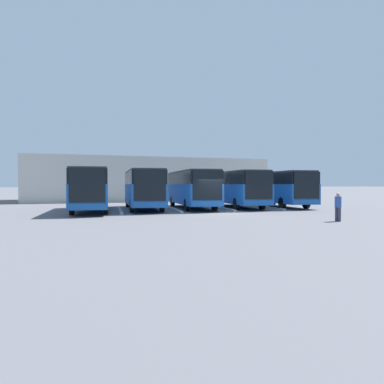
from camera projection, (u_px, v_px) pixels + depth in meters
name	position (u px, v px, depth m)	size (l,w,h in m)	color
ground_plane	(218.00, 213.00, 27.44)	(600.00, 600.00, 0.00)	#5B5B60
bus_0	(277.00, 187.00, 35.77)	(3.76, 11.10, 3.29)	#19519E
curb_divider_0	(266.00, 207.00, 33.58)	(0.24, 7.32, 0.15)	#9E9E99
bus_1	(236.00, 187.00, 34.46)	(3.76, 11.10, 3.29)	#19519E
curb_divider_1	(221.00, 208.00, 32.27)	(0.24, 7.32, 0.15)	#9E9E99
bus_2	(192.00, 188.00, 32.99)	(3.76, 11.10, 3.29)	#19519E
curb_divider_2	(173.00, 209.00, 30.80)	(0.24, 7.32, 0.15)	#9E9E99
bus_3	(143.00, 188.00, 31.63)	(3.76, 11.10, 3.29)	#19519E
curb_divider_3	(120.00, 210.00, 29.44)	(0.24, 7.32, 0.15)	#9E9E99
bus_4	(91.00, 188.00, 29.17)	(3.76, 11.10, 3.29)	#19519E
pedestrian	(338.00, 206.00, 21.31)	(0.40, 0.40, 1.65)	#38384C
station_building	(147.00, 179.00, 50.46)	(30.75, 13.32, 5.52)	beige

